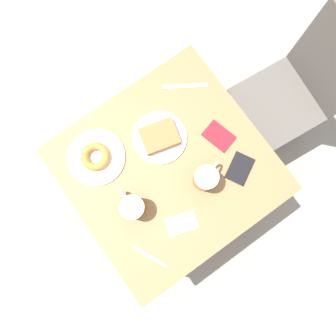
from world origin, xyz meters
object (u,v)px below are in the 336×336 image
Objects in this scene: plate_with_donut at (96,157)px; napkin_folded at (181,223)px; beer_mug_left at (206,178)px; passport_near_edge at (240,169)px; fork at (150,256)px; knife at (185,86)px; passport_far_edge at (219,136)px; chair at (304,86)px; plate_with_cake at (159,137)px; beer_mug_center at (133,207)px.

plate_with_donut reaches higher than napkin_folded.
passport_near_edge is at bearing 71.37° from beer_mug_left.
fork and knife have the same top height.
passport_far_edge is (0.23, 0.48, -0.01)m from plate_with_donut.
chair is at bearing 97.30° from beer_mug_left.
beer_mug_left is 0.17m from passport_near_edge.
beer_mug_left is 0.77× the size of knife.
plate_with_cake is at bearing -169.34° from beer_mug_left.
beer_mug_center is 0.22m from fork.
beer_mug_left reaches higher than plate_with_donut.
plate_with_cake is at bearing -124.00° from passport_far_edge.
passport_far_edge reaches higher than knife.
plate_with_donut is at bearing 173.69° from fork.
plate_with_cake is at bearing -61.27° from knife.
beer_mug_center is at bearing -85.31° from passport_far_edge.
passport_near_edge is (0.05, 0.15, -0.06)m from beer_mug_left.
napkin_folded is 0.60m from knife.
passport_far_edge is (-0.11, 0.16, -0.06)m from beer_mug_left.
beer_mug_left is at bearing -76.96° from chair.
fork is at bearing -40.09° from plate_with_cake.
beer_mug_center is at bearing -83.43° from chair.
napkin_folded is at bearing 16.77° from plate_with_donut.
beer_mug_left is 0.93× the size of napkin_folded.
fork is (0.47, -0.05, -0.01)m from plate_with_donut.
passport_near_edge is at bearing 97.01° from napkin_folded.
chair is 3.77× the size of plate_with_donut.
fork is 0.86× the size of knife.
knife is 0.27m from passport_far_edge.
passport_near_edge is at bearing -3.75° from knife.
plate_with_cake is 0.26m from beer_mug_left.
beer_mug_center reaches higher than napkin_folded.
plate_with_donut is 1.70× the size of napkin_folded.
passport_far_edge is (0.14, 0.21, -0.01)m from plate_with_cake.
plate_with_donut is 0.46m from napkin_folded.
chair is 0.93m from napkin_folded.
passport_near_edge is at bearing 74.51° from beer_mug_center.
chair is 6.39× the size of napkin_folded.
beer_mug_center is at bearing 2.28° from plate_with_donut.
fork is 0.75m from knife.
beer_mug_center is 0.58m from knife.
beer_mug_left is 0.89× the size of passport_near_edge.
beer_mug_center is 0.48m from passport_near_edge.
passport_far_edge is at bearing 94.69° from beer_mug_center.
passport_near_edge is (0.13, 0.46, -0.06)m from beer_mug_center.
beer_mug_center is at bearing 162.65° from fork.
plate_with_donut reaches higher than passport_far_edge.
chair reaches higher than plate_with_cake.
fork is (0.38, -0.32, -0.02)m from plate_with_cake.
passport_near_edge is at bearing -69.98° from chair.
chair is 5.26× the size of knife.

